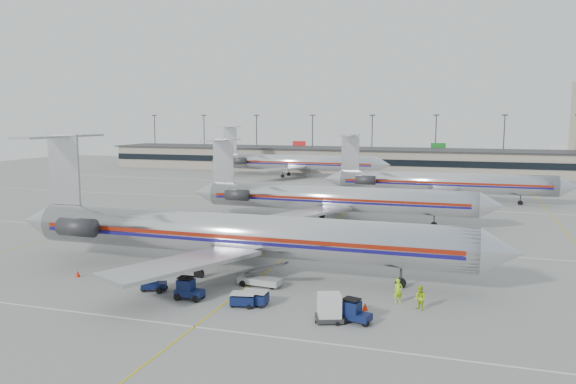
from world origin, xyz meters
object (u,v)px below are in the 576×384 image
at_px(belt_loader, 261,279).
at_px(uld_container, 329,308).
at_px(tug_center, 188,289).
at_px(jet_second_row, 331,198).
at_px(jet_foreground, 231,233).

bearing_deg(belt_loader, uld_container, -35.25).
xyz_separation_m(tug_center, belt_loader, (4.29, 5.12, -0.21)).
height_order(jet_second_row, uld_container, jet_second_row).
bearing_deg(jet_second_row, belt_loader, -87.74).
height_order(jet_foreground, tug_center, jet_foreground).
distance_m(jet_foreground, tug_center, 8.90).
distance_m(jet_second_row, belt_loader, 31.73).
bearing_deg(jet_second_row, jet_foreground, -95.91).
height_order(jet_second_row, tug_center, jet_second_row).
bearing_deg(belt_loader, jet_second_row, 97.22).
xyz_separation_m(jet_second_row, uld_container, (8.93, -38.08, -2.29)).
xyz_separation_m(uld_container, belt_loader, (-7.68, 6.50, -0.40)).
bearing_deg(uld_container, belt_loader, 119.33).
height_order(uld_container, belt_loader, belt_loader).
relative_size(tug_center, belt_loader, 0.51).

